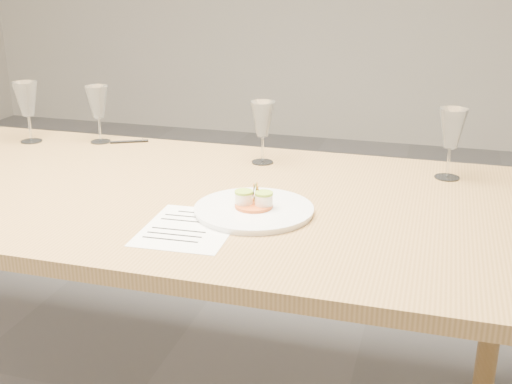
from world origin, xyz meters
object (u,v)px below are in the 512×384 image
(dinner_plate, at_px, (254,209))
(ballpoint_pen, at_px, (130,141))
(wine_glass_2, at_px, (263,120))
(wine_glass_3, at_px, (452,130))
(wine_glass_0, at_px, (27,100))
(recipe_sheet, at_px, (189,228))
(wine_glass_1, at_px, (97,103))
(dining_table, at_px, (120,206))

(dinner_plate, height_order, ballpoint_pen, dinner_plate)
(wine_glass_2, xyz_separation_m, wine_glass_3, (0.57, 0.00, 0.01))
(dinner_plate, xyz_separation_m, wine_glass_0, (-0.96, 0.44, 0.14))
(recipe_sheet, xyz_separation_m, wine_glass_1, (-0.60, 0.65, 0.14))
(ballpoint_pen, xyz_separation_m, wine_glass_2, (0.52, -0.10, 0.13))
(wine_glass_2, relative_size, wine_glass_3, 0.94)
(wine_glass_3, bearing_deg, dining_table, -160.24)
(dining_table, distance_m, ballpoint_pen, 0.47)
(recipe_sheet, height_order, wine_glass_2, wine_glass_2)
(ballpoint_pen, xyz_separation_m, wine_glass_1, (-0.10, -0.02, 0.14))
(recipe_sheet, height_order, ballpoint_pen, ballpoint_pen)
(ballpoint_pen, height_order, wine_glass_0, wine_glass_0)
(recipe_sheet, relative_size, wine_glass_1, 1.39)
(wine_glass_0, bearing_deg, dinner_plate, -24.75)
(dinner_plate, height_order, wine_glass_0, wine_glass_0)
(dining_table, height_order, dinner_plate, dinner_plate)
(wine_glass_1, bearing_deg, recipe_sheet, -47.26)
(dining_table, bearing_deg, ballpoint_pen, 112.88)
(wine_glass_0, relative_size, wine_glass_3, 1.02)
(ballpoint_pen, distance_m, wine_glass_2, 0.55)
(dinner_plate, height_order, wine_glass_2, wine_glass_2)
(wine_glass_0, distance_m, wine_glass_2, 0.86)
(dining_table, bearing_deg, wine_glass_0, 147.13)
(dinner_plate, height_order, recipe_sheet, dinner_plate)
(dinner_plate, distance_m, wine_glass_2, 0.46)
(ballpoint_pen, distance_m, wine_glass_0, 0.38)
(dinner_plate, distance_m, wine_glass_1, 0.89)
(dining_table, distance_m, wine_glass_1, 0.53)
(ballpoint_pen, bearing_deg, wine_glass_1, 165.02)
(dinner_plate, xyz_separation_m, wine_glass_1, (-0.72, 0.51, 0.13))
(ballpoint_pen, bearing_deg, wine_glass_0, 167.26)
(dinner_plate, xyz_separation_m, recipe_sheet, (-0.12, -0.14, -0.01))
(dinner_plate, xyz_separation_m, wine_glass_2, (-0.10, 0.43, 0.13))
(ballpoint_pen, distance_m, wine_glass_1, 0.17)
(dining_table, xyz_separation_m, wine_glass_3, (0.91, 0.33, 0.21))
(ballpoint_pen, bearing_deg, wine_glass_2, -37.66)
(dining_table, height_order, wine_glass_0, wine_glass_0)
(dining_table, height_order, ballpoint_pen, ballpoint_pen)
(dinner_plate, bearing_deg, recipe_sheet, -131.01)
(wine_glass_1, bearing_deg, wine_glass_2, -7.24)
(dinner_plate, bearing_deg, ballpoint_pen, 139.45)
(recipe_sheet, bearing_deg, wine_glass_0, 142.63)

